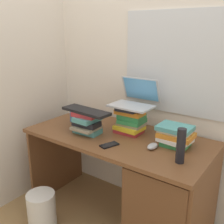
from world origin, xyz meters
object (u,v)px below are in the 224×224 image
(laptop, at_px, (135,99))
(computer_mouse, at_px, (152,146))
(book_stack_tall, at_px, (130,120))
(wastebasket, at_px, (42,211))
(book_stack_side, at_px, (175,136))
(desk, at_px, (157,191))
(keyboard, at_px, (86,111))
(mug, at_px, (75,117))
(cell_phone, at_px, (109,145))
(water_bottle, at_px, (181,146))
(book_stack_keyboard_riser, at_px, (87,123))

(laptop, height_order, computer_mouse, laptop)
(book_stack_tall, relative_size, wastebasket, 0.73)
(book_stack_side, bearing_deg, desk, -122.82)
(keyboard, distance_m, mug, 0.35)
(book_stack_side, bearing_deg, book_stack_tall, 175.57)
(cell_phone, xyz_separation_m, wastebasket, (-0.47, -0.28, -0.60))
(cell_phone, bearing_deg, desk, 46.96)
(book_stack_side, distance_m, laptop, 0.45)
(keyboard, bearing_deg, water_bottle, 1.36)
(laptop, distance_m, keyboard, 0.41)
(book_stack_keyboard_riser, relative_size, laptop, 0.70)
(wastebasket, bearing_deg, mug, 100.71)
(mug, distance_m, cell_phone, 0.63)
(wastebasket, bearing_deg, laptop, 54.95)
(book_stack_keyboard_riser, relative_size, cell_phone, 1.71)
(desk, distance_m, water_bottle, 0.51)
(keyboard, distance_m, computer_mouse, 0.60)
(water_bottle, bearing_deg, book_stack_keyboard_riser, 177.72)
(desk, relative_size, mug, 11.74)
(keyboard, xyz_separation_m, cell_phone, (0.30, -0.09, -0.18))
(book_stack_tall, distance_m, cell_phone, 0.32)
(desk, height_order, computer_mouse, computer_mouse)
(mug, bearing_deg, computer_mouse, -7.31)
(book_stack_tall, xyz_separation_m, keyboard, (-0.28, -0.22, 0.08))
(book_stack_side, distance_m, wastebasket, 1.23)
(book_stack_side, xyz_separation_m, laptop, (-0.40, 0.09, 0.19))
(laptop, relative_size, computer_mouse, 3.21)
(desk, relative_size, wastebasket, 4.67)
(book_stack_tall, relative_size, cell_phone, 1.68)
(water_bottle, relative_size, wastebasket, 0.72)
(cell_phone, bearing_deg, book_stack_keyboard_riser, -178.42)
(computer_mouse, height_order, mug, mug)
(book_stack_keyboard_riser, xyz_separation_m, computer_mouse, (0.57, 0.05, -0.07))
(water_bottle, distance_m, wastebasket, 1.26)
(desk, relative_size, book_stack_tall, 6.42)
(mug, bearing_deg, book_stack_keyboard_riser, -29.37)
(keyboard, height_order, water_bottle, water_bottle)
(desk, xyz_separation_m, computer_mouse, (-0.04, -0.03, 0.36))
(book_stack_side, relative_size, mug, 2.02)
(book_stack_tall, bearing_deg, desk, -22.74)
(laptop, xyz_separation_m, mug, (-0.56, -0.12, -0.23))
(mug, distance_m, water_bottle, 1.10)
(laptop, relative_size, wastebasket, 1.06)
(water_bottle, bearing_deg, wastebasket, -160.90)
(book_stack_tall, relative_size, book_stack_keyboard_riser, 0.99)
(book_stack_side, bearing_deg, water_bottle, -60.17)
(mug, bearing_deg, laptop, 12.48)
(book_stack_tall, height_order, book_stack_keyboard_riser, book_stack_tall)
(desk, bearing_deg, book_stack_side, 57.18)
(book_stack_side, xyz_separation_m, keyboard, (-0.68, -0.19, 0.11))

